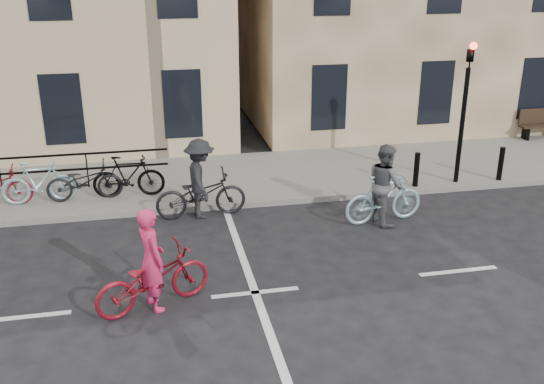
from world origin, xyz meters
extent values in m
plane|color=black|center=(0.00, 0.00, 0.00)|extent=(120.00, 120.00, 0.00)
cube|color=slate|center=(-4.00, 6.00, 0.07)|extent=(46.00, 4.00, 0.15)
cylinder|color=black|center=(6.20, 4.35, 1.65)|extent=(0.12, 0.12, 3.00)
imported|color=black|center=(6.20, 4.35, 3.60)|extent=(0.15, 0.18, 0.90)
sphere|color=#FF0C05|center=(6.20, 4.23, 3.70)|extent=(0.18, 0.18, 0.18)
cylinder|color=black|center=(5.00, 4.25, 0.60)|extent=(0.14, 0.14, 0.90)
cylinder|color=black|center=(7.40, 4.25, 0.60)|extent=(0.14, 0.14, 0.90)
cube|color=black|center=(10.40, 7.65, 0.35)|extent=(0.06, 0.38, 0.40)
cube|color=black|center=(11.00, 7.65, 0.58)|extent=(1.60, 0.40, 0.06)
cube|color=black|center=(11.00, 7.83, 0.87)|extent=(1.60, 0.06, 0.50)
cube|color=black|center=(-4.88, 5.90, 0.62)|extent=(7.25, 0.04, 0.95)
imported|color=#99BFC9|center=(-4.35, 5.00, 0.68)|extent=(1.75, 0.49, 1.05)
imported|color=black|center=(-3.30, 5.00, 0.62)|extent=(1.80, 0.63, 0.95)
imported|color=black|center=(-2.25, 5.00, 0.68)|extent=(1.75, 0.49, 1.05)
imported|color=maroon|center=(-1.79, -0.11, 0.54)|extent=(2.19, 1.44, 1.09)
imported|color=#DE275C|center=(-1.79, -0.11, 0.92)|extent=(0.66, 0.79, 1.84)
imported|color=#99BFC9|center=(3.45, 2.56, 0.58)|extent=(1.97, 0.78, 1.15)
imported|color=#4F4F53|center=(3.45, 2.56, 0.93)|extent=(0.81, 0.98, 1.85)
imported|color=black|center=(-0.60, 3.73, 0.55)|extent=(2.14, 0.86, 1.10)
imported|color=black|center=(-0.60, 3.73, 0.94)|extent=(0.77, 1.25, 1.87)
camera|label=1|loc=(-1.66, -9.45, 5.61)|focal=40.00mm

